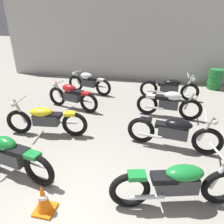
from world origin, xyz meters
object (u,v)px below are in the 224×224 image
at_px(oil_drum, 215,79).
at_px(traffic_cone, 43,199).
at_px(motorcycle_left_row_1, 46,119).
at_px(motorcycle_right_row_3, 169,88).
at_px(motorcycle_left_row_0, 11,156).
at_px(motorcycle_right_row_1, 174,131).
at_px(motorcycle_right_row_0, 178,183).
at_px(motorcycle_right_row_2, 169,103).
at_px(motorcycle_left_row_2, 72,96).
at_px(motorcycle_left_row_3, 89,82).

distance_m(oil_drum, traffic_cone, 8.36).
xyz_separation_m(motorcycle_left_row_1, traffic_cone, (1.13, -2.22, -0.19)).
bearing_deg(oil_drum, motorcycle_right_row_3, -138.72).
height_order(motorcycle_left_row_0, motorcycle_right_row_1, motorcycle_right_row_1).
relative_size(motorcycle_right_row_3, oil_drum, 2.56).
height_order(motorcycle_right_row_0, motorcycle_right_row_2, motorcycle_right_row_0).
bearing_deg(motorcycle_right_row_2, motorcycle_left_row_0, -132.38).
bearing_deg(motorcycle_left_row_0, motorcycle_left_row_1, 94.59).
xyz_separation_m(motorcycle_left_row_2, motorcycle_right_row_3, (3.22, 1.61, -0.01)).
relative_size(motorcycle_right_row_1, oil_drum, 2.55).
xyz_separation_m(motorcycle_left_row_0, motorcycle_right_row_3, (3.11, 4.94, -0.01)).
height_order(motorcycle_right_row_2, traffic_cone, motorcycle_right_row_2).
height_order(motorcycle_right_row_3, traffic_cone, motorcycle_right_row_3).
xyz_separation_m(motorcycle_right_row_1, traffic_cone, (-2.08, -2.26, -0.19)).
xyz_separation_m(motorcycle_right_row_2, oil_drum, (2.03, 3.33, -0.03)).
bearing_deg(motorcycle_right_row_3, motorcycle_right_row_2, -92.59).
bearing_deg(motorcycle_right_row_0, motorcycle_right_row_2, 90.39).
relative_size(motorcycle_left_row_3, traffic_cone, 3.59).
height_order(motorcycle_left_row_2, oil_drum, motorcycle_left_row_2).
distance_m(motorcycle_right_row_3, traffic_cone, 5.97).
distance_m(motorcycle_right_row_0, motorcycle_right_row_1, 1.68).
distance_m(motorcycle_left_row_2, motorcycle_right_row_0, 4.64).
distance_m(motorcycle_left_row_1, motorcycle_right_row_1, 3.21).
height_order(motorcycle_left_row_0, oil_drum, motorcycle_left_row_0).
distance_m(motorcycle_left_row_0, oil_drum, 8.37).
bearing_deg(motorcycle_right_row_1, oil_drum, 68.57).
height_order(motorcycle_left_row_0, traffic_cone, motorcycle_left_row_0).
bearing_deg(motorcycle_left_row_2, traffic_cone, -74.33).
distance_m(motorcycle_left_row_1, motorcycle_right_row_3, 4.67).
height_order(motorcycle_right_row_3, oil_drum, motorcycle_right_row_3).
bearing_deg(traffic_cone, motorcycle_right_row_2, 62.96).
xyz_separation_m(motorcycle_left_row_2, motorcycle_left_row_3, (0.06, 1.63, 0.00)).
height_order(motorcycle_right_row_0, oil_drum, motorcycle_right_row_0).
bearing_deg(motorcycle_right_row_1, motorcycle_left_row_0, -152.42).
distance_m(motorcycle_left_row_3, motorcycle_right_row_1, 4.58).
bearing_deg(motorcycle_right_row_3, motorcycle_left_row_1, -133.82).
relative_size(motorcycle_left_row_3, motorcycle_right_row_0, 0.91).
xyz_separation_m(motorcycle_left_row_0, traffic_cone, (1.00, -0.65, -0.20)).
distance_m(motorcycle_left_row_3, motorcycle_right_row_3, 3.16).
bearing_deg(oil_drum, motorcycle_right_row_1, -111.43).
xyz_separation_m(motorcycle_right_row_2, motorcycle_right_row_3, (0.07, 1.61, -0.01)).
xyz_separation_m(motorcycle_right_row_0, motorcycle_right_row_2, (-0.02, 3.39, 0.01)).
bearing_deg(motorcycle_left_row_3, oil_drum, 18.44).
bearing_deg(motorcycle_right_row_2, oil_drum, 58.64).
bearing_deg(motorcycle_right_row_2, motorcycle_left_row_1, -150.97).
bearing_deg(motorcycle_left_row_0, motorcycle_left_row_2, 91.90).
xyz_separation_m(motorcycle_left_row_0, motorcycle_right_row_2, (3.03, 3.32, 0.00)).
bearing_deg(oil_drum, traffic_cone, -119.06).
bearing_deg(motorcycle_right_row_0, motorcycle_left_row_0, 178.67).
bearing_deg(motorcycle_left_row_0, motorcycle_right_row_0, -1.33).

